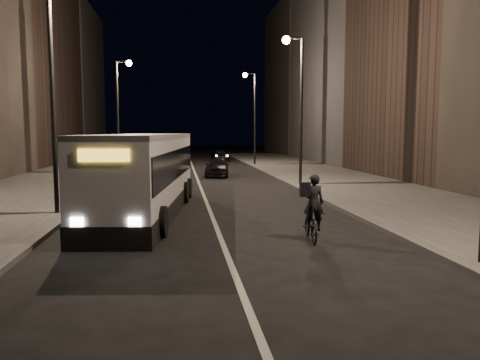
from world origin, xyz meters
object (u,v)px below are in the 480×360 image
object	(u,v)px
streetlight_right_mid	(297,90)
streetlight_left_near	(59,67)
streetlight_right_far	(252,106)
city_bus	(146,171)
car_mid	(148,162)
car_near	(217,167)
streetlight_left_far	(121,100)
cyclist_on_bicycle	(312,218)
car_far	(220,156)

from	to	relation	value
streetlight_right_mid	streetlight_left_near	xyz separation A→B (m)	(-10.66, -8.00, 0.00)
streetlight_right_far	city_bus	world-z (taller)	streetlight_right_far
streetlight_left_near	car_mid	size ratio (longest dim) A/B	1.94
streetlight_right_mid	car_near	world-z (taller)	streetlight_right_mid
streetlight_left_far	city_bus	xyz separation A→B (m)	(2.91, -17.82, -3.73)
cyclist_on_bicycle	car_mid	xyz separation A→B (m)	(-6.15, 25.12, 0.05)
streetlight_left_near	streetlight_right_far	bearing A→B (deg)	66.04
streetlight_right_far	car_mid	size ratio (longest dim) A/B	1.94
cyclist_on_bicycle	streetlight_left_near	bearing A→B (deg)	153.67
streetlight_right_far	car_near	size ratio (longest dim) A/B	2.06
streetlight_right_far	car_mid	xyz separation A→B (m)	(-8.93, -3.70, -4.67)
city_bus	car_mid	world-z (taller)	city_bus
streetlight_right_far	city_bus	bearing A→B (deg)	-108.03
streetlight_left_near	cyclist_on_bicycle	size ratio (longest dim) A/B	4.23
streetlight_right_mid	cyclist_on_bicycle	world-z (taller)	streetlight_right_mid
streetlight_left_near	car_near	distance (m)	16.88
streetlight_right_far	cyclist_on_bicycle	world-z (taller)	streetlight_right_far
streetlight_left_far	car_near	bearing A→B (deg)	-25.73
streetlight_left_near	streetlight_left_far	size ratio (longest dim) A/B	1.00
streetlight_left_far	car_mid	distance (m)	5.49
car_mid	car_far	bearing A→B (deg)	-126.80
streetlight_left_near	car_far	size ratio (longest dim) A/B	2.08
streetlight_right_far	cyclist_on_bicycle	xyz separation A→B (m)	(-2.78, -28.82, -4.72)
cyclist_on_bicycle	car_mid	size ratio (longest dim) A/B	0.46
streetlight_right_far	streetlight_left_far	world-z (taller)	same
streetlight_right_mid	streetlight_right_far	xyz separation A→B (m)	(0.00, 16.00, 0.00)
streetlight_right_mid	city_bus	distance (m)	11.62
streetlight_left_far	cyclist_on_bicycle	world-z (taller)	streetlight_left_far
streetlight_left_far	car_far	distance (m)	16.65
city_bus	streetlight_right_mid	bearing A→B (deg)	51.88
streetlight_left_near	city_bus	xyz separation A→B (m)	(2.91, 0.18, -3.73)
streetlight_left_near	car_near	world-z (taller)	streetlight_left_near
cyclist_on_bicycle	car_near	size ratio (longest dim) A/B	0.49
city_bus	streetlight_left_near	bearing A→B (deg)	-169.75
streetlight_left_far	cyclist_on_bicycle	xyz separation A→B (m)	(7.88, -22.82, -4.72)
city_bus	car_far	world-z (taller)	city_bus
cyclist_on_bicycle	streetlight_right_far	bearing A→B (deg)	89.60
cyclist_on_bicycle	car_mid	world-z (taller)	cyclist_on_bicycle
car_mid	streetlight_right_mid	bearing A→B (deg)	120.13
streetlight_right_mid	car_mid	distance (m)	15.90
streetlight_right_far	streetlight_left_near	world-z (taller)	same
car_near	city_bus	bearing A→B (deg)	-98.43
streetlight_right_far	car_far	distance (m)	9.19
streetlight_left_far	cyclist_on_bicycle	bearing A→B (deg)	-70.94
streetlight_right_far	streetlight_right_mid	bearing A→B (deg)	-90.00
streetlight_right_far	cyclist_on_bicycle	distance (m)	29.34
city_bus	car_mid	xyz separation A→B (m)	(-1.18, 20.12, -0.94)
streetlight_right_mid	car_mid	xyz separation A→B (m)	(-8.93, 12.30, -4.67)
car_mid	cyclist_on_bicycle	bearing A→B (deg)	97.90
streetlight_right_mid	streetlight_left_far	bearing A→B (deg)	136.84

